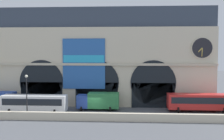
{
  "coord_description": "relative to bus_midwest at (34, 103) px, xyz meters",
  "views": [
    {
      "loc": [
        5.91,
        -43.83,
        10.59
      ],
      "look_at": [
        2.91,
        5.0,
        7.06
      ],
      "focal_mm": 42.05,
      "sensor_mm": 36.0,
      "label": 1
    }
  ],
  "objects": [
    {
      "name": "ground_plane",
      "position": [
        10.0,
        0.66,
        -1.78
      ],
      "size": [
        200.0,
        200.0,
        0.0
      ],
      "primitive_type": "plane",
      "color": "#54565B"
    },
    {
      "name": "quay_parapet_wall",
      "position": [
        10.0,
        -4.24,
        -1.15
      ],
      "size": [
        90.0,
        0.7,
        1.26
      ],
      "primitive_type": "cube",
      "color": "beige",
      "rests_on": "ground"
    },
    {
      "name": "station_building",
      "position": [
        10.01,
        8.55,
        7.44
      ],
      "size": [
        44.5,
        6.2,
        18.91
      ],
      "color": "beige",
      "rests_on": "ground"
    },
    {
      "name": "bus_midwest",
      "position": [
        0.0,
        0.0,
        0.0
      ],
      "size": [
        11.0,
        3.25,
        3.1
      ],
      "color": "white",
      "rests_on": "ground"
    },
    {
      "name": "box_truck_center",
      "position": [
        10.66,
        3.16,
        -0.08
      ],
      "size": [
        7.5,
        2.91,
        3.12
      ],
      "color": "#28479E",
      "rests_on": "ground"
    },
    {
      "name": "bus_east",
      "position": [
        28.4,
        3.0,
        0.0
      ],
      "size": [
        11.0,
        3.25,
        3.1
      ],
      "color": "red",
      "rests_on": "ground"
    },
    {
      "name": "street_lamp_quayside",
      "position": [
        0.08,
        -3.44,
        2.63
      ],
      "size": [
        0.44,
        0.44,
        6.9
      ],
      "color": "black",
      "rests_on": "ground"
    }
  ]
}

